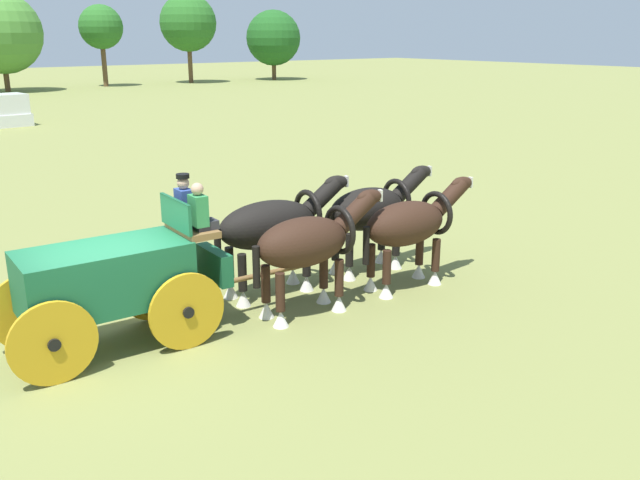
# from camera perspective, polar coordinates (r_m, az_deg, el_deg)

# --- Properties ---
(ground_plane) EXTENTS (220.00, 220.00, 0.00)m
(ground_plane) POSITION_cam_1_polar(r_m,az_deg,el_deg) (12.59, -17.06, -8.64)
(ground_plane) COLOR olive
(show_wagon) EXTENTS (5.82, 1.83, 2.86)m
(show_wagon) POSITION_cam_1_polar(r_m,az_deg,el_deg) (12.16, -16.84, -3.05)
(show_wagon) COLOR #195B38
(show_wagon) RESTS_ON ground
(draft_horse_rear_near) EXTENTS (3.26, 1.09, 2.35)m
(draft_horse_rear_near) POSITION_cam_1_polar(r_m,az_deg,el_deg) (14.06, -3.94, 1.15)
(draft_horse_rear_near) COLOR black
(draft_horse_rear_near) RESTS_ON ground
(draft_horse_rear_off) EXTENTS (3.01, 1.05, 2.29)m
(draft_horse_rear_off) POSITION_cam_1_polar(r_m,az_deg,el_deg) (13.02, -0.97, -0.34)
(draft_horse_rear_off) COLOR #331E14
(draft_horse_rear_off) RESTS_ON ground
(draft_horse_lead_near) EXTENTS (3.02, 1.04, 2.30)m
(draft_horse_lead_near) POSITION_cam_1_polar(r_m,az_deg,el_deg) (15.52, 4.34, 2.47)
(draft_horse_lead_near) COLOR black
(draft_horse_lead_near) RESTS_ON ground
(draft_horse_lead_off) EXTENTS (3.06, 1.03, 2.25)m
(draft_horse_lead_off) POSITION_cam_1_polar(r_m,az_deg,el_deg) (14.58, 7.56, 1.25)
(draft_horse_lead_off) COLOR #331E14
(draft_horse_lead_off) RESTS_ON ground
(tree_e) EXTENTS (7.54, 7.54, 9.17)m
(tree_e) POSITION_cam_1_polar(r_m,az_deg,el_deg) (72.78, -25.22, 15.44)
(tree_e) COLOR brown
(tree_e) RESTS_ON ground
(tree_f) EXTENTS (4.47, 4.47, 8.24)m
(tree_f) POSITION_cam_1_polar(r_m,az_deg,el_deg) (76.72, -17.90, 16.62)
(tree_f) COLOR brown
(tree_f) RESTS_ON ground
(tree_g) EXTENTS (6.23, 6.23, 9.61)m
(tree_g) POSITION_cam_1_polar(r_m,az_deg,el_deg) (80.20, -11.01, 17.44)
(tree_g) COLOR brown
(tree_g) RESTS_ON ground
(tree_h) EXTENTS (6.46, 6.46, 8.09)m
(tree_h) POSITION_cam_1_polar(r_m,az_deg,el_deg) (84.68, -3.93, 16.56)
(tree_h) COLOR brown
(tree_h) RESTS_ON ground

